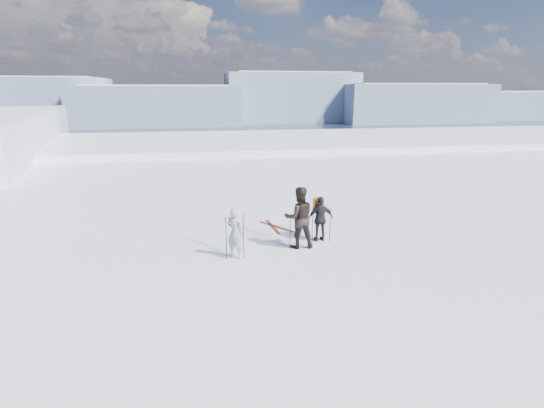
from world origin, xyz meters
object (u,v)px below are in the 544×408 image
Objects in this scene: skier_grey at (235,233)px; skis_loose at (275,227)px; skier_dark at (299,217)px; skier_pack at (320,219)px.

skier_grey is 3.18m from skis_loose.
skier_dark is 0.97m from skier_pack.
skier_pack reaches higher than skis_loose.
skis_loose is at bearing -56.00° from skier_pack.
skier_grey is 1.03× the size of skier_pack.
skier_pack is 2.18m from skis_loose.
skier_grey is 2.12m from skier_dark.
skier_dark is 2.35m from skis_loose.
skier_pack is at bearing -53.53° from skis_loose.
skier_pack is 0.89× the size of skis_loose.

